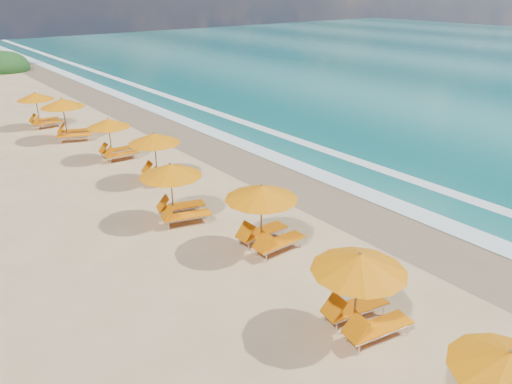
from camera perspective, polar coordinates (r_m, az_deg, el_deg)
name	(u,v)px	position (r m, az deg, el deg)	size (l,w,h in m)	color
ground	(256,220)	(19.29, 0.00, -3.28)	(160.00, 160.00, 0.00)	tan
wet_sand	(326,195)	(21.77, 8.30, -0.32)	(4.00, 160.00, 0.01)	#8C7353
surf_foam	(366,180)	(23.66, 12.85, 1.35)	(4.00, 160.00, 0.01)	white
station_3	(363,287)	(13.05, 12.46, -10.87)	(3.04, 2.91, 2.52)	olive
station_4	(266,212)	(16.62, 1.15, -2.39)	(2.72, 2.51, 2.54)	olive
station_5	(177,188)	(18.93, -9.34, 0.44)	(3.09, 3.01, 2.46)	olive
station_6	(159,153)	(23.07, -11.31, 4.47)	(2.84, 2.69, 2.45)	olive
station_7	(113,136)	(26.75, -16.47, 6.37)	(2.56, 2.39, 2.29)	olive
station_8	(68,116)	(31.07, -21.27, 8.32)	(3.33, 3.29, 2.58)	olive
station_9	(40,107)	(34.72, -24.07, 9.10)	(2.52, 2.32, 2.35)	olive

